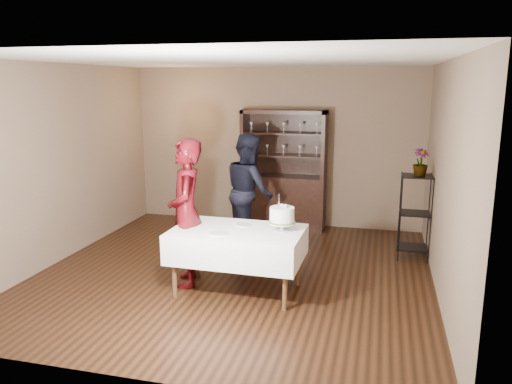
% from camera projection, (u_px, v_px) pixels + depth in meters
% --- Properties ---
extents(floor, '(5.00, 5.00, 0.00)m').
position_uv_depth(floor, '(235.00, 273.00, 6.52)').
color(floor, black).
rests_on(floor, ground).
extents(ceiling, '(5.00, 5.00, 0.00)m').
position_uv_depth(ceiling, '(232.00, 60.00, 5.94)').
color(ceiling, white).
rests_on(ceiling, back_wall).
extents(back_wall, '(5.00, 0.02, 2.70)m').
position_uv_depth(back_wall, '(275.00, 147.00, 8.60)').
color(back_wall, brown).
rests_on(back_wall, floor).
extents(wall_left, '(0.02, 5.00, 2.70)m').
position_uv_depth(wall_left, '(59.00, 164.00, 6.84)').
color(wall_left, brown).
rests_on(wall_left, floor).
extents(wall_right, '(0.02, 5.00, 2.70)m').
position_uv_depth(wall_right, '(445.00, 181.00, 5.63)').
color(wall_right, brown).
rests_on(wall_right, floor).
extents(china_hutch, '(1.40, 0.48, 2.00)m').
position_uv_depth(china_hutch, '(284.00, 189.00, 8.46)').
color(china_hutch, black).
rests_on(china_hutch, floor).
extents(plant_etagere, '(0.42, 0.42, 1.20)m').
position_uv_depth(plant_etagere, '(415.00, 213.00, 6.97)').
color(plant_etagere, black).
rests_on(plant_etagere, floor).
extents(cake_table, '(1.54, 0.97, 0.76)m').
position_uv_depth(cake_table, '(237.00, 244.00, 5.84)').
color(cake_table, white).
rests_on(cake_table, floor).
extents(woman, '(0.64, 0.77, 1.80)m').
position_uv_depth(woman, '(186.00, 213.00, 6.01)').
color(woman, '#3C0511').
rests_on(woman, floor).
extents(man, '(1.00, 1.06, 1.73)m').
position_uv_depth(man, '(249.00, 191.00, 7.42)').
color(man, black).
rests_on(man, floor).
extents(cake, '(0.33, 0.33, 0.44)m').
position_uv_depth(cake, '(282.00, 216.00, 5.73)').
color(cake, silver).
rests_on(cake, cake_table).
extents(plate_near, '(0.26, 0.26, 0.01)m').
position_uv_depth(plate_near, '(218.00, 234.00, 5.63)').
color(plate_near, silver).
rests_on(plate_near, cake_table).
extents(plate_far, '(0.23, 0.23, 0.01)m').
position_uv_depth(plate_far, '(243.00, 225.00, 5.98)').
color(plate_far, silver).
rests_on(plate_far, cake_table).
extents(potted_plant, '(0.28, 0.28, 0.37)m').
position_uv_depth(potted_plant, '(421.00, 162.00, 6.77)').
color(potted_plant, '#4D6E34').
rests_on(potted_plant, plant_etagere).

